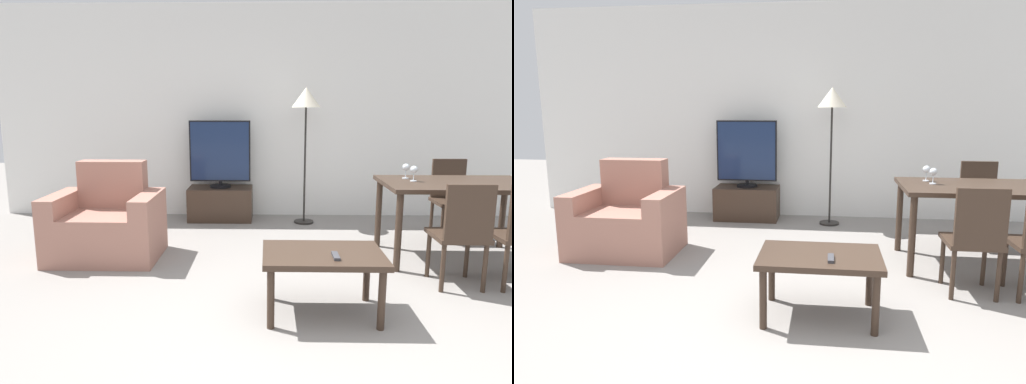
% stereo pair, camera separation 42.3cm
% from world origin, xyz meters
% --- Properties ---
extents(ground_plane, '(18.00, 18.00, 0.00)m').
position_xyz_m(ground_plane, '(0.00, 0.00, 0.00)').
color(ground_plane, gray).
extents(wall_back, '(7.42, 0.06, 2.70)m').
position_xyz_m(wall_back, '(0.00, 3.61, 1.35)').
color(wall_back, white).
rests_on(wall_back, ground_plane).
extents(armchair, '(1.01, 0.74, 0.91)m').
position_xyz_m(armchair, '(-1.74, 1.83, 0.32)').
color(armchair, '#9E6B5B').
rests_on(armchair, ground_plane).
extents(tv_stand, '(0.80, 0.45, 0.42)m').
position_xyz_m(tv_stand, '(-0.80, 3.31, 0.21)').
color(tv_stand, '#38281E').
rests_on(tv_stand, ground_plane).
extents(tv, '(0.76, 0.27, 0.84)m').
position_xyz_m(tv, '(-0.80, 3.31, 0.84)').
color(tv, black).
rests_on(tv, tv_stand).
extents(coffee_table, '(0.83, 0.56, 0.45)m').
position_xyz_m(coffee_table, '(0.18, 0.64, 0.39)').
color(coffee_table, '#38281E').
rests_on(coffee_table, ground_plane).
extents(dining_table, '(1.38, 0.84, 0.74)m').
position_xyz_m(dining_table, '(1.57, 1.85, 0.66)').
color(dining_table, '#38281E').
rests_on(dining_table, ground_plane).
extents(dining_chair_near, '(0.40, 0.40, 0.86)m').
position_xyz_m(dining_chair_near, '(1.33, 1.13, 0.48)').
color(dining_chair_near, '#38281E').
rests_on(dining_chair_near, ground_plane).
extents(dining_chair_far, '(0.40, 0.40, 0.86)m').
position_xyz_m(dining_chair_far, '(1.81, 2.58, 0.48)').
color(dining_chair_far, '#38281E').
rests_on(dining_chair_far, ground_plane).
extents(floor_lamp, '(0.34, 0.34, 1.65)m').
position_xyz_m(floor_lamp, '(0.25, 3.17, 1.44)').
color(floor_lamp, black).
rests_on(floor_lamp, ground_plane).
extents(remote_primary, '(0.04, 0.15, 0.02)m').
position_xyz_m(remote_primary, '(0.25, 0.53, 0.46)').
color(remote_primary, '#38383D').
rests_on(remote_primary, coffee_table).
extents(wine_glass_left, '(0.07, 0.07, 0.15)m').
position_xyz_m(wine_glass_left, '(1.14, 2.04, 0.84)').
color(wine_glass_left, silver).
rests_on(wine_glass_left, dining_table).
extents(wine_glass_center, '(0.07, 0.07, 0.15)m').
position_xyz_m(wine_glass_center, '(1.16, 1.88, 0.84)').
color(wine_glass_center, silver).
rests_on(wine_glass_center, dining_table).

